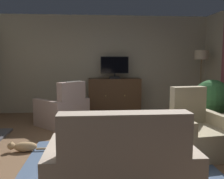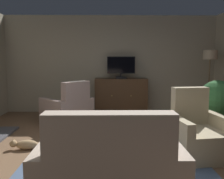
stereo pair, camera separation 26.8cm
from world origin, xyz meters
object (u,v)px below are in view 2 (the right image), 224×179
(sofa_floral, at_px, (109,175))
(potted_plant_small_fern_corner, at_px, (218,102))
(cat, at_px, (25,145))
(folded_newspaper, at_px, (111,133))
(armchair_in_far_corner, at_px, (198,135))
(armchair_by_fireplace, at_px, (68,111))
(tv_cabinet, at_px, (121,97))
(floor_lamp, at_px, (210,61))
(coffee_table, at_px, (111,136))
(tv_remote, at_px, (100,132))
(television, at_px, (121,67))

(sofa_floral, relative_size, potted_plant_small_fern_corner, 1.34)
(sofa_floral, bearing_deg, cat, 130.11)
(folded_newspaper, distance_m, armchair_in_far_corner, 1.38)
(armchair_in_far_corner, xyz_separation_m, armchair_by_fireplace, (-2.32, 1.86, -0.00))
(tv_cabinet, distance_m, floor_lamp, 2.50)
(coffee_table, xyz_separation_m, armchair_in_far_corner, (1.35, 0.14, -0.03))
(tv_cabinet, xyz_separation_m, armchair_by_fireplace, (-1.27, -1.14, -0.15))
(floor_lamp, bearing_deg, tv_remote, -134.09)
(armchair_by_fireplace, distance_m, cat, 1.68)
(cat, relative_size, floor_lamp, 0.39)
(folded_newspaper, distance_m, armchair_by_fireplace, 2.28)
(folded_newspaper, bearing_deg, television, 100.08)
(sofa_floral, bearing_deg, floor_lamp, 57.19)
(tv_remote, bearing_deg, folded_newspaper, -14.68)
(armchair_in_far_corner, xyz_separation_m, potted_plant_small_fern_corner, (0.77, 1.09, 0.34))
(armchair_by_fireplace, bearing_deg, potted_plant_small_fern_corner, -14.00)
(tv_cabinet, height_order, cat, tv_cabinet)
(sofa_floral, bearing_deg, potted_plant_small_fern_corner, 48.95)
(tv_remote, distance_m, floor_lamp, 4.07)
(tv_remote, height_order, armchair_in_far_corner, armchair_in_far_corner)
(sofa_floral, relative_size, armchair_in_far_corner, 1.40)
(sofa_floral, bearing_deg, armchair_in_far_corner, 45.13)
(armchair_in_far_corner, relative_size, armchair_by_fireplace, 0.81)
(sofa_floral, distance_m, floor_lamp, 4.94)
(sofa_floral, bearing_deg, tv_cabinet, 85.64)
(sofa_floral, bearing_deg, folded_newspaper, 88.80)
(tv_cabinet, xyz_separation_m, tv_remote, (-0.47, -3.17, -0.05))
(television, distance_m, coffee_table, 3.24)
(tv_cabinet, height_order, potted_plant_small_fern_corner, potted_plant_small_fern_corner)
(coffee_table, distance_m, potted_plant_small_fern_corner, 2.47)
(television, bearing_deg, armchair_in_far_corner, -70.36)
(armchair_in_far_corner, bearing_deg, armchair_by_fireplace, 141.27)
(potted_plant_small_fern_corner, bearing_deg, cat, -166.88)
(folded_newspaper, bearing_deg, coffee_table, 96.24)
(armchair_in_far_corner, bearing_deg, cat, 174.65)
(floor_lamp, bearing_deg, cat, -149.10)
(armchair_in_far_corner, relative_size, potted_plant_small_fern_corner, 0.95)
(coffee_table, xyz_separation_m, folded_newspaper, (-0.01, -0.07, 0.05))
(folded_newspaper, relative_size, cat, 0.44)
(tv_cabinet, height_order, armchair_by_fireplace, armchair_by_fireplace)
(coffee_table, xyz_separation_m, sofa_floral, (-0.04, -1.26, -0.02))
(coffee_table, distance_m, floor_lamp, 3.95)
(potted_plant_small_fern_corner, bearing_deg, sofa_floral, -131.05)
(tv_remote, distance_m, armchair_in_far_corner, 1.53)
(folded_newspaper, distance_m, cat, 1.53)
(floor_lamp, bearing_deg, television, 172.67)
(tv_remote, distance_m, folded_newspaper, 0.16)
(television, xyz_separation_m, armchair_in_far_corner, (1.05, -2.95, -0.97))
(tv_cabinet, distance_m, coffee_table, 3.15)
(coffee_table, relative_size, cat, 1.47)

